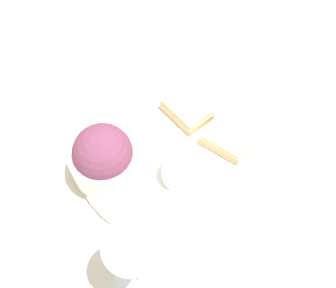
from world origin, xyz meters
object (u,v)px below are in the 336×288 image
at_px(cheese_toast_near, 187,109).
at_px(salad_bowl, 104,157).
at_px(sauce_ramekin, 179,172).
at_px(cheese_toast_far, 227,139).
at_px(fork, 325,184).
at_px(wine_glass, 135,258).

bearing_deg(cheese_toast_near, salad_bowl, -75.50).
bearing_deg(sauce_ramekin, cheese_toast_near, 147.24).
xyz_separation_m(sauce_ramekin, cheese_toast_far, (-0.02, 0.10, -0.01)).
relative_size(cheese_toast_near, fork, 0.56).
bearing_deg(wine_glass, salad_bowl, 173.43).
relative_size(sauce_ramekin, wine_glass, 0.34).
bearing_deg(salad_bowl, cheese_toast_near, 104.50).
relative_size(salad_bowl, wine_glass, 0.68).
relative_size(salad_bowl, sauce_ramekin, 1.98).
height_order(sauce_ramekin, cheese_toast_near, sauce_ramekin).
bearing_deg(salad_bowl, fork, 61.07).
bearing_deg(cheese_toast_near, cheese_toast_far, 22.41).
relative_size(cheese_toast_near, cheese_toast_far, 1.01).
distance_m(sauce_ramekin, cheese_toast_far, 0.10).
xyz_separation_m(salad_bowl, wine_glass, (0.18, -0.02, 0.05)).
xyz_separation_m(sauce_ramekin, wine_glass, (0.11, -0.12, 0.08)).
height_order(sauce_ramekin, wine_glass, wine_glass).
bearing_deg(cheese_toast_far, cheese_toast_near, -157.59).
xyz_separation_m(salad_bowl, fork, (0.17, 0.31, -0.05)).
bearing_deg(fork, cheese_toast_far, -140.25).
xyz_separation_m(salad_bowl, cheese_toast_near, (-0.04, 0.16, -0.03)).
height_order(cheese_toast_far, fork, cheese_toast_far).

